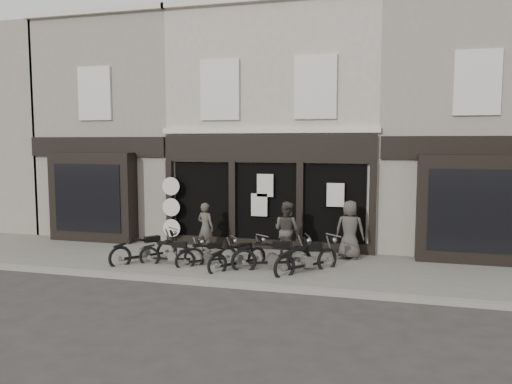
% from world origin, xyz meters
% --- Properties ---
extents(ground_plane, '(90.00, 90.00, 0.00)m').
position_xyz_m(ground_plane, '(0.00, 0.00, 0.00)').
color(ground_plane, '#2D2B28').
rests_on(ground_plane, ground).
extents(pavement, '(30.00, 4.20, 0.12)m').
position_xyz_m(pavement, '(0.00, 0.90, 0.06)').
color(pavement, '#615D56').
rests_on(pavement, ground_plane).
extents(kerb, '(30.00, 0.25, 0.13)m').
position_xyz_m(kerb, '(0.00, -1.25, 0.07)').
color(kerb, gray).
rests_on(kerb, ground_plane).
extents(central_building, '(7.30, 6.22, 8.34)m').
position_xyz_m(central_building, '(0.00, 5.95, 4.08)').
color(central_building, '#BBB0A0').
rests_on(central_building, ground).
extents(neighbour_left, '(5.60, 6.73, 8.34)m').
position_xyz_m(neighbour_left, '(-6.35, 5.90, 4.04)').
color(neighbour_left, gray).
rests_on(neighbour_left, ground).
extents(neighbour_right, '(5.60, 6.73, 8.34)m').
position_xyz_m(neighbour_right, '(6.35, 5.90, 4.04)').
color(neighbour_right, gray).
rests_on(neighbour_right, ground).
extents(motorcycle_0, '(1.55, 1.85, 1.05)m').
position_xyz_m(motorcycle_0, '(-3.02, 0.19, 0.42)').
color(motorcycle_0, black).
rests_on(motorcycle_0, ground).
extents(motorcycle_1, '(1.95, 0.62, 0.94)m').
position_xyz_m(motorcycle_1, '(-2.11, 0.14, 0.37)').
color(motorcycle_1, black).
rests_on(motorcycle_1, ground).
extents(motorcycle_2, '(1.61, 1.33, 0.90)m').
position_xyz_m(motorcycle_2, '(-1.09, 0.31, 0.36)').
color(motorcycle_2, black).
rests_on(motorcycle_2, ground).
extents(motorcycle_3, '(1.39, 1.76, 0.97)m').
position_xyz_m(motorcycle_3, '(-0.11, 0.17, 0.39)').
color(motorcycle_3, black).
rests_on(motorcycle_3, ground).
extents(motorcycle_4, '(2.18, 1.09, 1.09)m').
position_xyz_m(motorcycle_4, '(0.85, 0.30, 0.43)').
color(motorcycle_4, black).
rests_on(motorcycle_4, ground).
extents(motorcycle_5, '(1.64, 1.84, 1.06)m').
position_xyz_m(motorcycle_5, '(1.83, 0.28, 0.42)').
color(motorcycle_5, black).
rests_on(motorcycle_5, ground).
extents(man_left, '(0.67, 0.53, 1.60)m').
position_xyz_m(man_left, '(-1.77, 1.93, 0.92)').
color(man_left, '#444138').
rests_on(man_left, pavement).
extents(man_centre, '(1.05, 0.96, 1.76)m').
position_xyz_m(man_centre, '(0.96, 1.68, 1.00)').
color(man_centre, '#3E3832').
rests_on(man_centre, pavement).
extents(man_right, '(0.89, 0.59, 1.79)m').
position_xyz_m(man_right, '(2.82, 2.19, 1.02)').
color(man_right, '#403C35').
rests_on(man_right, pavement).
extents(advert_sign_post, '(0.62, 0.40, 2.56)m').
position_xyz_m(advert_sign_post, '(-3.27, 2.61, 1.24)').
color(advert_sign_post, black).
rests_on(advert_sign_post, ground).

